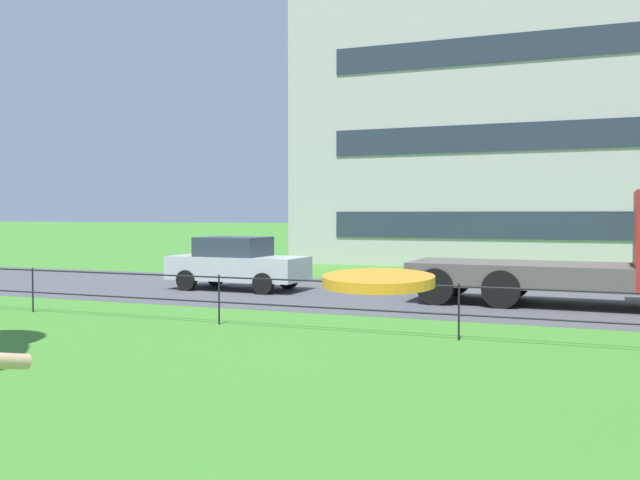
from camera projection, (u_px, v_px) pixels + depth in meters
The scene contains 6 objects.
street_strip at pixel (500, 300), 17.66m from camera, with size 80.00×7.72×0.01m, color #4C4C51.
park_fence at pixel (459, 302), 12.07m from camera, with size 28.73×0.04×1.00m.
frisbee at pixel (378, 281), 1.65m from camera, with size 0.31×0.31×0.04m.
car_silver_right at pixel (237, 263), 20.15m from camera, with size 4.03×1.88×1.54m.
flatbed_truck_center at pixel (614, 256), 16.19m from camera, with size 7.36×2.58×2.75m.
apartment_building_background at pixel (637, 100), 30.51m from camera, with size 29.23×10.90×14.45m.
Camera 1 is at (2.10, 1.18, 2.22)m, focal length 38.77 mm.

